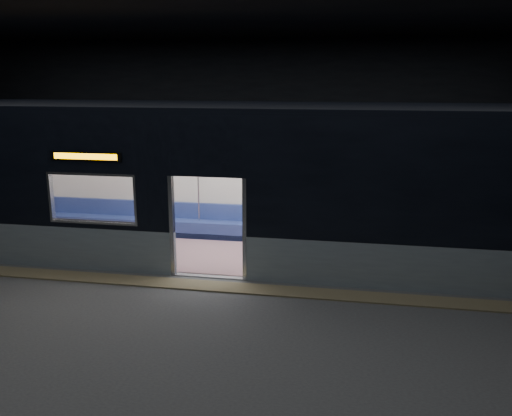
# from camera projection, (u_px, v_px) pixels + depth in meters

# --- Properties ---
(station_floor) EXTENTS (24.00, 14.00, 0.01)m
(station_floor) POSITION_uv_depth(u_px,v_px,m) (194.00, 298.00, 9.88)
(station_floor) COLOR #47494C
(station_floor) RESTS_ON ground
(station_envelope) EXTENTS (24.00, 14.00, 5.00)m
(station_envelope) POSITION_uv_depth(u_px,v_px,m) (188.00, 92.00, 9.01)
(station_envelope) COLOR black
(station_envelope) RESTS_ON station_floor
(tactile_strip) EXTENTS (22.80, 0.50, 0.03)m
(tactile_strip) POSITION_uv_depth(u_px,v_px,m) (202.00, 286.00, 10.40)
(tactile_strip) COLOR #8C7F59
(tactile_strip) RESTS_ON station_floor
(metro_car) EXTENTS (18.00, 3.04, 3.35)m
(metro_car) POSITION_uv_depth(u_px,v_px,m) (225.00, 174.00, 11.87)
(metro_car) COLOR #91A3AD
(metro_car) RESTS_ON station_floor
(passenger) EXTENTS (0.39, 0.67, 1.35)m
(passenger) POSITION_uv_depth(u_px,v_px,m) (347.00, 215.00, 12.61)
(passenger) COLOR black
(passenger) RESTS_ON metro_car
(handbag) EXTENTS (0.30, 0.28, 0.13)m
(handbag) POSITION_uv_depth(u_px,v_px,m) (347.00, 222.00, 12.43)
(handbag) COLOR black
(handbag) RESTS_ON passenger
(transit_map) EXTENTS (1.09, 0.03, 0.71)m
(transit_map) POSITION_uv_depth(u_px,v_px,m) (315.00, 181.00, 12.87)
(transit_map) COLOR white
(transit_map) RESTS_ON metro_car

